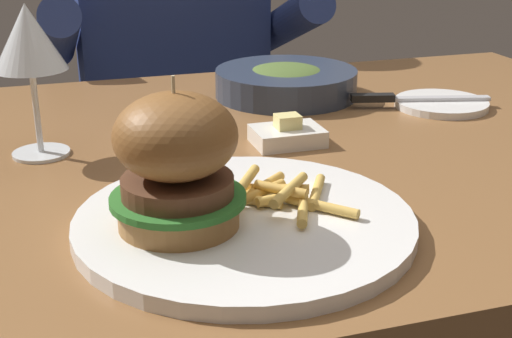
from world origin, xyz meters
name	(u,v)px	position (x,y,z in m)	size (l,w,h in m)	color
dining_table	(262,224)	(0.00, 0.00, 0.64)	(1.16, 0.77, 0.74)	brown
main_plate	(245,222)	(-0.08, -0.21, 0.75)	(0.30, 0.30, 0.01)	white
burger_sandwich	(177,161)	(-0.14, -0.21, 0.81)	(0.12, 0.12, 0.13)	#9E6B38
fries_pile	(282,194)	(-0.04, -0.19, 0.76)	(0.11, 0.11, 0.03)	#E0B251
wine_glass	(29,42)	(-0.25, 0.05, 0.87)	(0.08, 0.08, 0.17)	silver
bread_plate	(441,104)	(0.29, 0.08, 0.74)	(0.13, 0.13, 0.01)	white
table_knife	(407,98)	(0.24, 0.10, 0.75)	(0.19, 0.06, 0.01)	silver
butter_dish	(287,135)	(0.03, 0.00, 0.75)	(0.08, 0.06, 0.04)	white
soup_bowl	(286,81)	(0.10, 0.20, 0.76)	(0.21, 0.21, 0.05)	#2D384C
diner_person	(174,126)	(0.02, 0.66, 0.56)	(0.51, 0.36, 1.18)	#282833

